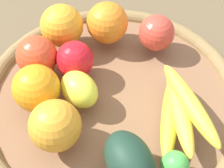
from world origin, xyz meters
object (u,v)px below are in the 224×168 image
at_px(orange_3, 55,126).
at_px(orange_0, 36,88).
at_px(apple_1, 37,56).
at_px(orange_2, 62,26).
at_px(lime_0, 175,165).
at_px(orange_1, 105,23).
at_px(banana_bunch, 180,109).
at_px(lemon_0, 79,89).
at_px(apple_2, 157,33).
at_px(apple_0, 75,60).
at_px(avocado, 129,161).

bearing_deg(orange_3, orange_0, 24.37).
relative_size(apple_1, orange_2, 0.89).
distance_m(lime_0, apple_1, 0.29).
bearing_deg(orange_0, apple_1, 3.86).
distance_m(lime_0, orange_3, 0.18).
bearing_deg(orange_1, orange_3, 159.02).
xyz_separation_m(banana_bunch, orange_0, (0.05, 0.22, 0.01)).
bearing_deg(lemon_0, orange_1, -18.88).
relative_size(banana_bunch, orange_1, 2.15).
bearing_deg(orange_2, orange_1, -87.44).
bearing_deg(orange_1, lemon_0, 161.12).
relative_size(lime_0, orange_2, 0.51).
height_order(apple_2, apple_0, apple_2).
relative_size(orange_3, apple_2, 1.16).
distance_m(apple_1, apple_0, 0.07).
height_order(avocado, lime_0, avocado).
xyz_separation_m(lemon_0, orange_2, (0.14, 0.03, 0.01)).
bearing_deg(orange_0, orange_3, -155.63).
height_order(lemon_0, apple_2, apple_2).
xyz_separation_m(apple_1, orange_0, (-0.07, -0.00, 0.00)).
height_order(avocado, orange_2, orange_2).
xyz_separation_m(lemon_0, orange_3, (-0.07, 0.03, 0.01)).
xyz_separation_m(lemon_0, apple_0, (0.06, 0.01, 0.01)).
distance_m(orange_0, orange_2, 0.15).
distance_m(banana_bunch, orange_2, 0.27).
bearing_deg(banana_bunch, orange_0, 78.01).
xyz_separation_m(apple_1, orange_3, (-0.15, -0.04, 0.00)).
distance_m(orange_3, apple_0, 0.14).
height_order(avocado, orange_1, orange_1).
distance_m(lime_0, banana_bunch, 0.09).
xyz_separation_m(lime_0, apple_0, (0.20, 0.14, 0.01)).
bearing_deg(banana_bunch, apple_1, 62.05).
relative_size(avocado, apple_1, 1.30).
bearing_deg(lemon_0, orange_2, 12.17).
bearing_deg(apple_2, orange_1, 73.59).
bearing_deg(orange_0, avocado, -134.01).
relative_size(apple_1, orange_3, 0.92).
bearing_deg(lime_0, orange_2, 30.02).
height_order(apple_1, orange_3, orange_3).
height_order(lemon_0, apple_1, apple_1).
xyz_separation_m(apple_1, apple_2, (0.05, -0.22, -0.00)).
relative_size(banana_bunch, orange_0, 2.20).
bearing_deg(lemon_0, lime_0, -136.46).
relative_size(banana_bunch, orange_3, 2.17).
relative_size(lime_0, orange_1, 0.52).
distance_m(avocado, orange_1, 0.28).
relative_size(avocado, lime_0, 2.28).
bearing_deg(avocado, lime_0, -94.91).
height_order(orange_0, apple_2, orange_0).
relative_size(apple_2, orange_1, 0.85).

